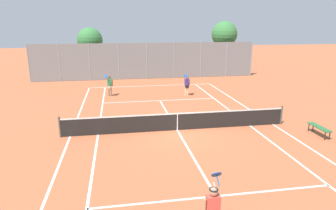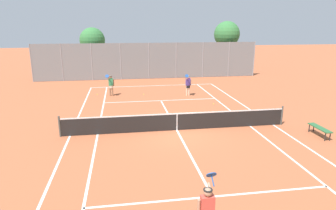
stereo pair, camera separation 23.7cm
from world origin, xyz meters
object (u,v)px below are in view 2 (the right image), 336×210
player_far_right (188,84)px  tree_behind_right (226,35)px  loose_tennis_ball_5 (144,94)px  loose_tennis_ball_4 (97,94)px  tennis_net (177,121)px  loose_tennis_ball_2 (180,116)px  tree_behind_left (92,41)px  loose_tennis_ball_0 (177,129)px  courtside_bench (320,128)px  loose_tennis_ball_3 (214,104)px  player_far_left (111,84)px

player_far_right → tree_behind_right: bearing=57.3°
player_far_right → loose_tennis_ball_5: player_far_right is taller
player_far_right → loose_tennis_ball_4: player_far_right is taller
tennis_net → loose_tennis_ball_2: bearing=74.4°
tennis_net → tree_behind_right: (8.88, 17.90, 3.73)m
tennis_net → tree_behind_left: size_ratio=2.36×
player_far_right → loose_tennis_ball_0: size_ratio=26.88×
courtside_bench → loose_tennis_ball_5: bearing=127.5°
loose_tennis_ball_0 → loose_tennis_ball_4: same height
player_far_right → loose_tennis_ball_0: (-2.28, -7.48, -0.89)m
loose_tennis_ball_3 → courtside_bench: (3.41, -6.72, 0.38)m
tree_behind_left → tree_behind_right: bearing=-4.9°
tennis_net → loose_tennis_ball_2: size_ratio=181.82×
player_far_right → loose_tennis_ball_5: 3.62m
tennis_net → tree_behind_right: tree_behind_right is taller
tennis_net → tree_behind_right: 20.32m
tennis_net → loose_tennis_ball_2: (0.68, 2.44, -0.48)m
tree_behind_right → loose_tennis_ball_4: bearing=-147.1°
loose_tennis_ball_0 → courtside_bench: (6.90, -2.12, 0.38)m
loose_tennis_ball_0 → loose_tennis_ball_4: (-4.81, 8.88, 0.00)m
tennis_net → tree_behind_left: bearing=106.8°
player_far_right → tree_behind_left: 14.31m
loose_tennis_ball_0 → loose_tennis_ball_4: size_ratio=1.00×
tree_behind_right → loose_tennis_ball_3: bearing=-112.2°
loose_tennis_ball_4 → tree_behind_left: bearing=95.6°
loose_tennis_ball_4 → loose_tennis_ball_3: bearing=-27.3°
player_far_right → loose_tennis_ball_3: bearing=-67.2°
loose_tennis_ball_4 → tree_behind_left: tree_behind_left is taller
tennis_net → courtside_bench: bearing=-15.7°
tennis_net → loose_tennis_ball_5: bearing=97.4°
player_far_left → tree_behind_left: 11.18m
courtside_bench → loose_tennis_ball_0: bearing=162.9°
loose_tennis_ball_4 → player_far_left: bearing=-25.4°
loose_tennis_ball_2 → loose_tennis_ball_3: bearing=39.5°
player_far_left → player_far_right: bearing=-8.2°
player_far_left → tree_behind_left: tree_behind_left is taller
player_far_right → tennis_net: bearing=-106.8°
loose_tennis_ball_0 → courtside_bench: bearing=-17.1°
loose_tennis_ball_3 → tennis_net: bearing=-126.4°
loose_tennis_ball_0 → loose_tennis_ball_4: bearing=118.4°
loose_tennis_ball_2 → tree_behind_left: 18.27m
loose_tennis_ball_3 → loose_tennis_ball_5: 5.94m
loose_tennis_ball_2 → loose_tennis_ball_3: size_ratio=1.00×
courtside_bench → tree_behind_left: (-12.70, 21.09, 3.24)m
loose_tennis_ball_4 → loose_tennis_ball_0: bearing=-61.6°
player_far_right → tree_behind_right: (6.58, 10.24, 3.31)m
loose_tennis_ball_0 → loose_tennis_ball_5: 8.42m
tennis_net → loose_tennis_ball_3: size_ratio=181.82×
tennis_net → tree_behind_right: bearing=63.6°
loose_tennis_ball_2 → tree_behind_right: tree_behind_right is taller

